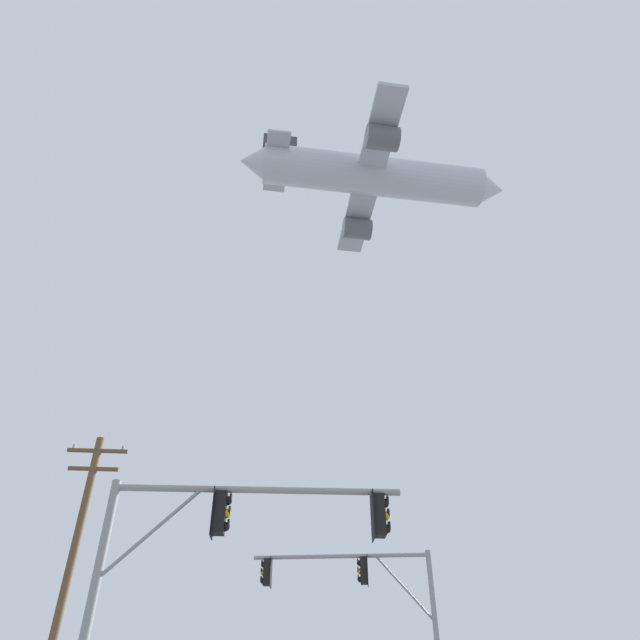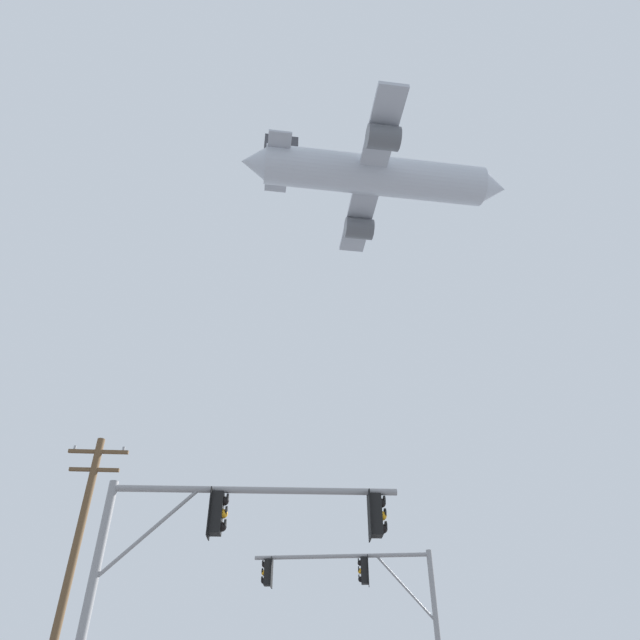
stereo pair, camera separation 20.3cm
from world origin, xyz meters
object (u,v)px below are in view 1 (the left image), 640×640
(signal_pole_far, at_px, (371,601))
(airplane, at_px, (374,177))
(signal_pole_near, at_px, (213,548))
(utility_pole, at_px, (68,576))

(signal_pole_far, relative_size, airplane, 0.31)
(signal_pole_near, xyz_separation_m, signal_pole_far, (4.76, 9.57, 0.68))
(signal_pole_near, bearing_deg, signal_pole_far, 63.55)
(signal_pole_near, xyz_separation_m, utility_pole, (-5.48, 8.12, 1.05))
(signal_pole_near, bearing_deg, airplane, 65.96)
(signal_pole_far, xyz_separation_m, utility_pole, (-10.24, -1.45, 0.37))
(signal_pole_far, bearing_deg, utility_pole, -171.92)
(signal_pole_far, height_order, airplane, airplane)
(signal_pole_far, height_order, utility_pole, utility_pole)
(utility_pole, bearing_deg, signal_pole_far, 8.08)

